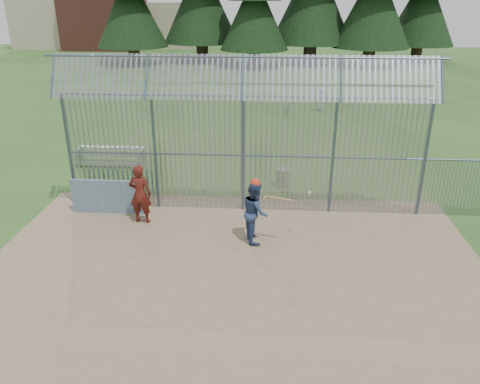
# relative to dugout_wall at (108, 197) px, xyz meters

# --- Properties ---
(ground) EXTENTS (120.00, 120.00, 0.00)m
(ground) POSITION_rel_dugout_wall_xyz_m (4.60, -2.90, -0.62)
(ground) COLOR #2D511E
(ground) RESTS_ON ground
(dirt_infield) EXTENTS (14.00, 10.00, 0.02)m
(dirt_infield) POSITION_rel_dugout_wall_xyz_m (4.60, -3.40, -0.61)
(dirt_infield) COLOR #756047
(dirt_infield) RESTS_ON ground
(dugout_wall) EXTENTS (2.50, 0.12, 1.20)m
(dugout_wall) POSITION_rel_dugout_wall_xyz_m (0.00, 0.00, 0.00)
(dugout_wall) COLOR #38566B
(dugout_wall) RESTS_ON dirt_infield
(batter) EXTENTS (0.90, 1.05, 1.89)m
(batter) POSITION_rel_dugout_wall_xyz_m (5.10, -1.61, 0.35)
(batter) COLOR navy
(batter) RESTS_ON dirt_infield
(onlooker) EXTENTS (0.76, 0.53, 1.99)m
(onlooker) POSITION_rel_dugout_wall_xyz_m (1.32, -0.61, 0.40)
(onlooker) COLOR maroon
(onlooker) RESTS_ON dirt_infield
(bg_kid_standing) EXTENTS (0.88, 0.75, 1.52)m
(bg_kid_standing) POSITION_rel_dugout_wall_xyz_m (8.68, 16.09, 0.14)
(bg_kid_standing) COLOR gray
(bg_kid_standing) RESTS_ON ground
(bg_kid_seated) EXTENTS (0.50, 0.37, 0.78)m
(bg_kid_seated) POSITION_rel_dugout_wall_xyz_m (6.54, 14.15, -0.23)
(bg_kid_seated) COLOR slate
(bg_kid_seated) RESTS_ON ground
(batting_gear) EXTENTS (1.79, 0.48, 0.60)m
(batting_gear) POSITION_rel_dugout_wall_xyz_m (5.22, -1.63, 1.21)
(batting_gear) COLOR #BB3519
(batting_gear) RESTS_ON ground
(trash_can) EXTENTS (0.56, 0.56, 0.82)m
(trash_can) POSITION_rel_dugout_wall_xyz_m (6.02, 2.84, -0.24)
(trash_can) COLOR #989AA1
(trash_can) RESTS_ON ground
(bleacher) EXTENTS (3.00, 0.95, 0.72)m
(bleacher) POSITION_rel_dugout_wall_xyz_m (-1.53, 4.85, -0.21)
(bleacher) COLOR slate
(bleacher) RESTS_ON ground
(backstop_fence) EXTENTS (20.09, 0.81, 5.30)m
(backstop_fence) POSITION_rel_dugout_wall_xyz_m (6.41, 0.53, 1.74)
(backstop_fence) COLOR #47566B
(backstop_fence) RESTS_ON ground
(distant_buildings) EXTENTS (26.50, 10.50, 8.00)m
(distant_buildings) POSITION_rel_dugout_wall_xyz_m (-18.58, 53.59, 2.98)
(distant_buildings) COLOR brown
(distant_buildings) RESTS_ON ground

